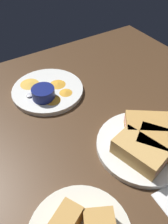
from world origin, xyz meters
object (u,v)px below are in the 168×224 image
(sandwich_half_far, at_px, (163,144))
(spoon_by_dark_ramekin, at_px, (138,140))
(sandwich_half_near, at_px, (139,152))
(ramekin_light_gravy, at_px, (43,93))
(spoon_by_gravy_ramekin, at_px, (34,93))
(ramekin_dark_sauce, at_px, (153,126))
(sandwich_half_extra, at_px, (149,126))
(plate_sandwich_main, at_px, (142,146))
(plate_chips_companion, at_px, (48,90))

(sandwich_half_far, height_order, spoon_by_dark_ramekin, sandwich_half_far)
(sandwich_half_near, distance_m, ramekin_light_gravy, 0.36)
(spoon_by_gravy_ramekin, bearing_deg, ramekin_light_gravy, -147.70)
(ramekin_dark_sauce, distance_m, spoon_by_gravy_ramekin, 0.40)
(spoon_by_dark_ramekin, height_order, spoon_by_gravy_ramekin, same)
(sandwich_half_near, height_order, spoon_by_gravy_ramekin, sandwich_half_near)
(sandwich_half_extra, relative_size, spoon_by_gravy_ramekin, 1.51)
(spoon_by_dark_ramekin, distance_m, spoon_by_gravy_ramekin, 0.37)
(sandwich_half_near, height_order, sandwich_half_far, same)
(plate_sandwich_main, bearing_deg, spoon_by_gravy_ramekin, 25.17)
(plate_sandwich_main, distance_m, spoon_by_gravy_ramekin, 0.39)
(spoon_by_dark_ramekin, relative_size, ramekin_light_gravy, 1.31)
(plate_sandwich_main, distance_m, ramekin_light_gravy, 0.36)
(plate_sandwich_main, bearing_deg, sandwich_half_extra, -57.34)
(ramekin_dark_sauce, bearing_deg, ramekin_light_gravy, 33.55)
(plate_sandwich_main, height_order, sandwich_half_near, sandwich_half_near)
(sandwich_half_extra, height_order, plate_chips_companion, sandwich_half_extra)
(sandwich_half_extra, xyz_separation_m, ramekin_light_gravy, (0.30, 0.19, -0.00))
(ramekin_dark_sauce, bearing_deg, spoon_by_dark_ramekin, 95.72)
(plate_sandwich_main, relative_size, ramekin_light_gravy, 3.34)
(sandwich_half_far, relative_size, ramekin_light_gravy, 1.98)
(sandwich_half_far, bearing_deg, ramekin_light_gravy, 25.39)
(sandwich_half_near, height_order, spoon_by_dark_ramekin, sandwich_half_near)
(sandwich_half_near, xyz_separation_m, spoon_by_dark_ramekin, (0.04, -0.04, -0.02))
(sandwich_half_extra, bearing_deg, sandwich_half_near, 122.66)
(sandwich_half_near, bearing_deg, spoon_by_dark_ramekin, -39.92)
(plate_sandwich_main, distance_m, sandwich_half_extra, 0.06)
(sandwich_half_extra, height_order, spoon_by_dark_ramekin, sandwich_half_extra)
(sandwich_half_far, relative_size, sandwich_half_extra, 1.00)
(sandwich_half_near, xyz_separation_m, plate_chips_companion, (0.39, 0.07, -0.03))
(spoon_by_dark_ramekin, relative_size, plate_chips_companion, 0.40)
(sandwich_half_extra, bearing_deg, sandwich_half_far, 167.66)
(spoon_by_dark_ramekin, relative_size, spoon_by_gravy_ramekin, 1.00)
(sandwich_half_near, xyz_separation_m, ramekin_dark_sauce, (0.05, -0.09, -0.00))
(sandwich_half_near, distance_m, sandwich_half_extra, 0.10)
(plate_sandwich_main, bearing_deg, sandwich_half_near, 122.66)
(ramekin_dark_sauce, height_order, ramekin_light_gravy, ramekin_dark_sauce)
(sandwich_half_far, distance_m, spoon_by_dark_ramekin, 0.07)
(sandwich_half_far, bearing_deg, spoon_by_gravy_ramekin, 25.99)
(sandwich_half_near, relative_size, plate_chips_companion, 0.59)
(plate_sandwich_main, relative_size, sandwich_half_extra, 1.69)
(sandwich_half_extra, relative_size, ramekin_light_gravy, 1.97)
(ramekin_dark_sauce, relative_size, spoon_by_dark_ramekin, 0.73)
(plate_chips_companion, xyz_separation_m, ramekin_light_gravy, (-0.04, 0.03, 0.03))
(ramekin_light_gravy, bearing_deg, sandwich_half_near, -163.13)
(sandwich_half_near, bearing_deg, sandwich_half_far, -102.34)
(ramekin_dark_sauce, xyz_separation_m, spoon_by_dark_ramekin, (-0.01, 0.06, -0.02))
(spoon_by_dark_ramekin, bearing_deg, sandwich_half_near, 140.08)
(sandwich_half_far, xyz_separation_m, spoon_by_gravy_ramekin, (0.40, 0.19, -0.02))
(sandwich_half_far, height_order, ramekin_dark_sauce, sandwich_half_far)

